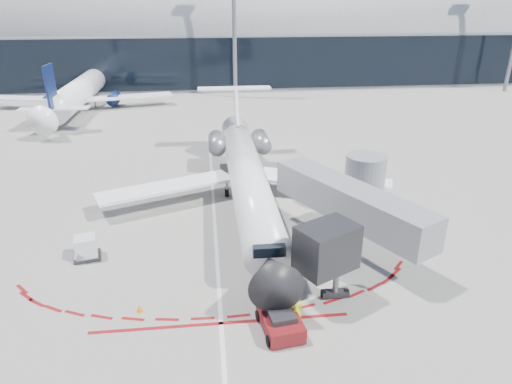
{
  "coord_description": "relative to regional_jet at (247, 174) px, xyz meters",
  "views": [
    {
      "loc": [
        -0.34,
        -31.38,
        16.28
      ],
      "look_at": [
        3.06,
        -1.17,
        3.17
      ],
      "focal_mm": 32.0,
      "sensor_mm": 36.0,
      "label": 1
    }
  ],
  "objects": [
    {
      "name": "safety_cone_left",
      "position": [
        -7.33,
        -14.04,
        -2.35
      ],
      "size": [
        0.35,
        0.35,
        0.48
      ],
      "primitive_type": "cone",
      "color": "orange",
      "rests_on": "ground"
    },
    {
      "name": "terminal_building",
      "position": [
        -2.86,
        60.94,
        5.93
      ],
      "size": [
        150.0,
        24.15,
        24.0
      ],
      "color": "#9C9FA2",
      "rests_on": "ground"
    },
    {
      "name": "apron_centerline",
      "position": [
        -2.86,
        -2.04,
        -2.59
      ],
      "size": [
        0.25,
        40.0,
        0.01
      ],
      "primitive_type": "cube",
      "color": "silver",
      "rests_on": "ground"
    },
    {
      "name": "apron_stop_bar",
      "position": [
        -2.86,
        -15.54,
        -2.59
      ],
      "size": [
        14.0,
        0.25,
        0.01
      ],
      "primitive_type": "cube",
      "color": "maroon",
      "rests_on": "ground"
    },
    {
      "name": "regional_jet",
      "position": [
        0.0,
        0.0,
        0.0
      ],
      "size": [
        25.17,
        31.04,
        7.77
      ],
      "color": "white",
      "rests_on": "ground"
    },
    {
      "name": "jet_bridge",
      "position": [
        6.93,
        -7.05,
        0.41
      ],
      "size": [
        10.03,
        15.2,
        4.9
      ],
      "color": "gray",
      "rests_on": "ground"
    },
    {
      "name": "ramp_worker",
      "position": [
        1.13,
        -16.06,
        -1.67
      ],
      "size": [
        0.75,
        0.58,
        1.85
      ],
      "primitive_type": "imported",
      "rotation": [
        0.0,
        0.0,
        3.36
      ],
      "color": "yellow",
      "rests_on": "ground"
    },
    {
      "name": "uld_container",
      "position": [
        -11.52,
        -7.86,
        -1.8
      ],
      "size": [
        1.97,
        1.78,
        1.61
      ],
      "rotation": [
        0.0,
        0.0,
        0.21
      ],
      "color": "black",
      "rests_on": "ground"
    },
    {
      "name": "pushback_tug",
      "position": [
        0.23,
        -16.4,
        -2.05
      ],
      "size": [
        2.41,
        4.88,
        1.24
      ],
      "rotation": [
        0.0,
        0.0,
        0.14
      ],
      "color": "#560C0F",
      "rests_on": "ground"
    },
    {
      "name": "safety_cone_right",
      "position": [
        4.52,
        -11.54,
        -2.31
      ],
      "size": [
        0.41,
        0.41,
        0.57
      ],
      "primitive_type": "cone",
      "color": "orange",
      "rests_on": "ground"
    },
    {
      "name": "bg_airliner_1",
      "position": [
        -22.38,
        38.79,
        2.7
      ],
      "size": [
        32.75,
        34.67,
        10.59
      ],
      "primitive_type": null,
      "color": "white",
      "rests_on": "ground"
    },
    {
      "name": "ground",
      "position": [
        -2.86,
        -4.04,
        -2.6
      ],
      "size": [
        260.0,
        260.0,
        0.0
      ],
      "primitive_type": "plane",
      "color": "slate",
      "rests_on": "ground"
    },
    {
      "name": "light_mast_centre",
      "position": [
        2.14,
        43.96,
        9.9
      ],
      "size": [
        0.7,
        0.7,
        25.0
      ],
      "primitive_type": "cylinder",
      "color": "gray",
      "rests_on": "ground"
    }
  ]
}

